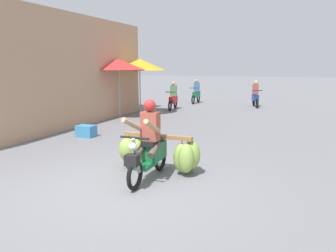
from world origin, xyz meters
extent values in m
plane|color=slate|center=(0.00, 0.00, 0.00)|extent=(120.00, 120.00, 0.00)
torus|color=black|center=(0.30, 0.03, 0.28)|extent=(0.09, 0.56, 0.56)
torus|color=black|center=(0.27, 1.23, 0.28)|extent=(0.09, 0.56, 0.56)
cube|color=#196638|center=(0.29, 0.53, 0.32)|extent=(0.25, 0.57, 0.08)
cube|color=#196638|center=(0.28, 0.93, 0.50)|extent=(0.30, 0.65, 0.36)
cube|color=black|center=(0.28, 0.85, 0.72)|extent=(0.27, 0.61, 0.10)
cylinder|color=gray|center=(0.30, 0.09, 0.62)|extent=(0.08, 0.28, 0.69)
cylinder|color=black|center=(0.30, 0.05, 0.96)|extent=(0.56, 0.05, 0.04)
sphere|color=silver|center=(0.30, -0.03, 0.82)|extent=(0.14, 0.14, 0.14)
cube|color=black|center=(0.30, -0.07, 0.58)|extent=(0.24, 0.17, 0.20)
cube|color=#196638|center=(0.30, 0.03, 0.58)|extent=(0.11, 0.28, 0.04)
cube|color=olive|center=(0.27, 1.08, 0.78)|extent=(1.50, 0.14, 0.08)
cube|color=olive|center=(0.27, 1.26, 0.75)|extent=(1.35, 0.11, 0.06)
ellipsoid|color=#85A847|center=(0.90, 1.38, 0.33)|extent=(0.37, 0.34, 0.61)
cylinder|color=#998459|center=(0.90, 1.38, 0.70)|extent=(0.02, 0.02, 0.19)
ellipsoid|color=#89AC4B|center=(0.80, 1.12, 0.37)|extent=(0.41, 0.38, 0.61)
cylinder|color=#998459|center=(0.80, 1.12, 0.72)|extent=(0.02, 0.02, 0.15)
ellipsoid|color=#85A948|center=(-0.38, 0.99, 0.46)|extent=(0.47, 0.44, 0.49)
cylinder|color=#998459|center=(-0.38, 0.99, 0.73)|extent=(0.02, 0.02, 0.11)
ellipsoid|color=#83A646|center=(0.97, 1.20, 0.42)|extent=(0.43, 0.40, 0.59)
cylinder|color=#998459|center=(0.97, 1.20, 0.74)|extent=(0.02, 0.02, 0.10)
ellipsoid|color=#88AC4B|center=(-0.26, 1.09, 0.43)|extent=(0.49, 0.44, 0.56)
cylinder|color=#998459|center=(-0.26, 1.09, 0.73)|extent=(0.02, 0.02, 0.11)
ellipsoid|color=#7FA241|center=(-0.43, 1.17, 0.38)|extent=(0.51, 0.47, 0.58)
cylinder|color=#998459|center=(-0.43, 1.17, 0.72)|extent=(0.02, 0.02, 0.15)
ellipsoid|color=#89AD4C|center=(0.92, 1.02, 0.39)|extent=(0.35, 0.33, 0.60)
cylinder|color=#998459|center=(0.92, 1.02, 0.73)|extent=(0.02, 0.02, 0.13)
cube|color=#994738|center=(0.28, 0.73, 1.05)|extent=(0.35, 0.23, 0.56)
sphere|color=#B22626|center=(0.28, 0.71, 1.46)|extent=(0.24, 0.24, 0.24)
cylinder|color=tan|center=(0.48, 0.40, 1.11)|extent=(0.16, 0.72, 0.39)
cylinder|color=tan|center=(0.09, 0.39, 1.11)|extent=(0.13, 0.72, 0.39)
cylinder|color=#4C4238|center=(0.42, 0.62, 0.62)|extent=(0.14, 0.44, 0.27)
cylinder|color=#4C4238|center=(0.14, 0.61, 0.62)|extent=(0.14, 0.44, 0.27)
torus|color=black|center=(0.77, 12.60, 0.26)|extent=(0.23, 0.52, 0.52)
torus|color=black|center=(0.45, 13.65, 0.26)|extent=(0.23, 0.52, 0.52)
cube|color=navy|center=(0.58, 13.22, 0.50)|extent=(0.49, 0.93, 0.32)
cylinder|color=black|center=(0.76, 12.64, 0.92)|extent=(0.49, 0.18, 0.04)
cube|color=#994738|center=(0.58, 13.24, 0.95)|extent=(0.35, 0.28, 0.52)
sphere|color=tan|center=(0.58, 13.22, 1.30)|extent=(0.20, 0.20, 0.20)
torus|color=black|center=(-3.01, 9.90, 0.26)|extent=(0.15, 0.53, 0.52)
torus|color=black|center=(-3.15, 10.99, 0.26)|extent=(0.15, 0.53, 0.52)
cube|color=red|center=(-3.10, 10.54, 0.50)|extent=(0.35, 0.92, 0.32)
cylinder|color=black|center=(-3.02, 9.95, 0.92)|extent=(0.50, 0.10, 0.04)
cube|color=#4C7F51|center=(-3.10, 10.56, 0.95)|extent=(0.32, 0.24, 0.52)
sphere|color=tan|center=(-3.10, 10.54, 1.30)|extent=(0.20, 0.20, 0.20)
torus|color=black|center=(-2.87, 13.07, 0.26)|extent=(0.09, 0.52, 0.52)
torus|color=black|center=(-2.89, 14.17, 0.26)|extent=(0.09, 0.52, 0.52)
cube|color=#196638|center=(-2.88, 13.72, 0.50)|extent=(0.26, 0.91, 0.32)
cylinder|color=black|center=(-2.87, 13.12, 0.92)|extent=(0.50, 0.05, 0.04)
cube|color=#386699|center=(-2.88, 13.74, 0.95)|extent=(0.30, 0.21, 0.52)
sphere|color=tan|center=(-2.88, 13.72, 1.30)|extent=(0.20, 0.20, 0.20)
cube|color=tan|center=(-6.94, 4.52, 2.00)|extent=(4.88, 9.90, 4.00)
cylinder|color=#99999E|center=(-4.28, 7.27, 1.06)|extent=(0.05, 0.05, 2.12)
cone|color=red|center=(-4.28, 7.27, 2.25)|extent=(2.22, 2.22, 0.45)
cylinder|color=#99999E|center=(-3.91, 8.49, 1.05)|extent=(0.05, 0.05, 2.09)
cone|color=gold|center=(-3.91, 8.49, 2.24)|extent=(2.30, 2.30, 0.50)
cube|color=teal|center=(-3.24, 3.45, 0.18)|extent=(0.56, 0.40, 0.36)
camera|label=1|loc=(3.02, -5.01, 2.23)|focal=35.49mm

